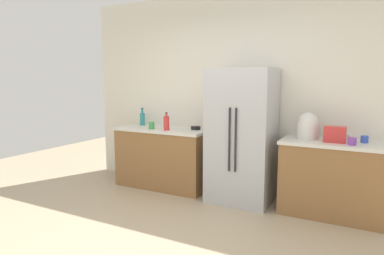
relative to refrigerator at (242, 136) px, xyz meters
The scene contains 14 objects.
ground_plane 1.85m from the refrigerator, 98.42° to the right, with size 9.81×9.81×0.00m, color tan.
kitchen_back_panel 0.70m from the refrigerator, 121.26° to the left, with size 4.82×0.10×2.81m, color silver.
counter_left 1.31m from the refrigerator, behind, with size 1.41×0.62×0.89m.
counter_right 1.19m from the refrigerator, ahead, with size 1.17×0.62×0.89m.
refrigerator is the anchor object (origin of this frame).
toaster 1.12m from the refrigerator, ahead, with size 0.24×0.14×0.18m, color red.
rice_cooker 0.83m from the refrigerator, ahead, with size 0.26×0.26×0.32m.
bottle_a 1.09m from the refrigerator, behind, with size 0.08×0.08×0.26m.
bottle_b 1.72m from the refrigerator, behind, with size 0.08×0.08×0.27m.
cup_a 1.26m from the refrigerator, ahead, with size 0.08×0.08×0.08m, color white.
cup_b 1.35m from the refrigerator, behind, with size 0.08×0.08×0.10m, color green.
cup_c 1.43m from the refrigerator, ahead, with size 0.08×0.08×0.08m, color blue.
cup_d 1.31m from the refrigerator, ahead, with size 0.09×0.09×0.08m, color purple.
bowl_a 0.76m from the refrigerator, 169.51° to the left, with size 0.14×0.14×0.05m, color black.
Camera 1 is at (1.69, -2.51, 1.58)m, focal length 31.48 mm.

